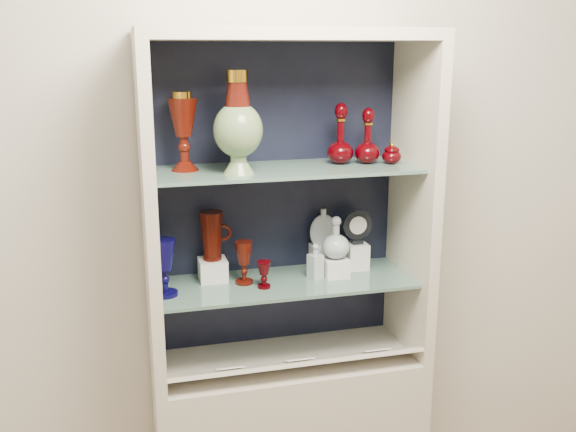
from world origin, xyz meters
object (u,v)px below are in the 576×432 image
object	(u,v)px
pedestal_lamp_left	(184,132)
clear_round_decanter	(336,239)
ruby_goblet_tall	(244,263)
flat_flask	(323,226)
ruby_decanter_a	(341,130)
cameo_medallion	(357,227)
ruby_decanter_b	(368,134)
enamel_urn	(238,123)
pedestal_lamp_right	(238,134)
cobalt_goblet	(164,268)
ruby_goblet_small	(264,275)
lidded_bowl	(392,153)
ruby_pitcher	(212,236)
clear_square_bottle	(315,261)

from	to	relation	value
pedestal_lamp_left	clear_round_decanter	size ratio (longest dim) A/B	1.74
ruby_goblet_tall	flat_flask	world-z (taller)	flat_flask
ruby_decanter_a	cameo_medallion	bearing A→B (deg)	21.77
ruby_decanter_a	ruby_decanter_b	world-z (taller)	ruby_decanter_a
enamel_urn	ruby_decanter_b	xyz separation A→B (m)	(0.49, 0.07, -0.06)
pedestal_lamp_left	ruby_goblet_tall	xyz separation A→B (m)	(0.19, -0.03, -0.47)
pedestal_lamp_right	cobalt_goblet	bearing A→B (deg)	-160.11
ruby_goblet_tall	ruby_goblet_small	bearing A→B (deg)	-46.15
flat_flask	cameo_medallion	bearing A→B (deg)	-17.93
cobalt_goblet	cameo_medallion	xyz separation A→B (m)	(0.74, 0.10, 0.07)
flat_flask	clear_round_decanter	bearing A→B (deg)	-79.76
pedestal_lamp_left	clear_round_decanter	distance (m)	0.68
ruby_decanter_b	flat_flask	size ratio (longest dim) A/B	1.43
enamel_urn	cobalt_goblet	distance (m)	0.55
lidded_bowl	cobalt_goblet	world-z (taller)	lidded_bowl
ruby_goblet_small	cameo_medallion	bearing A→B (deg)	16.16
ruby_pitcher	clear_square_bottle	distance (m)	0.39
lidded_bowl	ruby_goblet_tall	bearing A→B (deg)	176.72
cobalt_goblet	ruby_decanter_a	bearing A→B (deg)	5.65
ruby_goblet_small	clear_round_decanter	bearing A→B (deg)	10.08
cobalt_goblet	ruby_goblet_small	distance (m)	0.35
cobalt_goblet	clear_square_bottle	xyz separation A→B (m)	(0.55, 0.03, -0.03)
enamel_urn	ruby_goblet_small	bearing A→B (deg)	8.60
enamel_urn	flat_flask	size ratio (longest dim) A/B	2.27
clear_square_bottle	clear_round_decanter	bearing A→B (deg)	3.50
ruby_goblet_tall	clear_round_decanter	size ratio (longest dim) A/B	1.03
clear_round_decanter	flat_flask	bearing A→B (deg)	97.51
ruby_decanter_b	ruby_goblet_small	world-z (taller)	ruby_decanter_b
ruby_pitcher	enamel_urn	bearing A→B (deg)	-57.02
ruby_decanter_b	ruby_goblet_tall	size ratio (longest dim) A/B	1.35
pedestal_lamp_left	cameo_medallion	bearing A→B (deg)	2.22
clear_square_bottle	cameo_medallion	world-z (taller)	cameo_medallion
ruby_decanter_a	ruby_goblet_tall	size ratio (longest dim) A/B	1.56
ruby_pitcher	cobalt_goblet	bearing A→B (deg)	-145.91
pedestal_lamp_left	ruby_goblet_small	distance (m)	0.57
enamel_urn	lidded_bowl	distance (m)	0.58
ruby_pitcher	flat_flask	world-z (taller)	ruby_pitcher
ruby_decanter_b	clear_square_bottle	bearing A→B (deg)	-175.67
ruby_goblet_tall	clear_square_bottle	xyz separation A→B (m)	(0.26, -0.02, -0.01)
flat_flask	clear_round_decanter	distance (m)	0.11
ruby_decanter_a	lidded_bowl	bearing A→B (deg)	-14.73
cobalt_goblet	clear_round_decanter	distance (m)	0.63
clear_square_bottle	clear_round_decanter	world-z (taller)	clear_round_decanter
ruby_goblet_tall	pedestal_lamp_left	bearing A→B (deg)	172.33
clear_square_bottle	flat_flask	size ratio (longest dim) A/B	0.91
clear_square_bottle	ruby_goblet_small	bearing A→B (deg)	-167.42
enamel_urn	clear_square_bottle	distance (m)	0.60
pedestal_lamp_right	ruby_decanter_a	bearing A→B (deg)	-5.94
pedestal_lamp_left	pedestal_lamp_right	bearing A→B (deg)	8.32
flat_flask	clear_square_bottle	bearing A→B (deg)	-117.15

